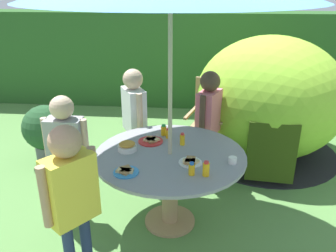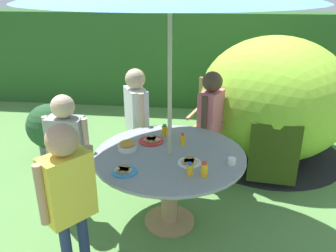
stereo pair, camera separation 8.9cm
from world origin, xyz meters
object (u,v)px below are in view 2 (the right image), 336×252
wooden_chair (213,119)px  juice_bottle_center_front (204,169)px  juice_bottle_far_right (169,133)px  juice_bottle_far_left (190,169)px  juice_bottle_near_left (165,130)px  garden_table (170,170)px  potted_plant (50,129)px  child_in_yellow_shirt (68,187)px  plate_center_back (189,162)px  plate_mid_left (124,171)px  plate_front_edge (151,140)px  dome_tent (273,99)px  child_in_white_shirt (136,110)px  child_in_grey_shirt (67,142)px  cup_near (232,161)px  snack_bowl (127,146)px  juice_bottle_near_right (183,140)px  child_in_pink_shirt (211,113)px

wooden_chair → juice_bottle_center_front: 1.70m
wooden_chair → juice_bottle_far_right: wooden_chair is taller
juice_bottle_far_left → juice_bottle_near_left: bearing=111.6°
garden_table → juice_bottle_near_left: bearing=103.6°
potted_plant → child_in_yellow_shirt: 2.20m
plate_center_back → plate_mid_left: (-0.51, -0.21, -0.00)m
plate_mid_left → juice_bottle_far_right: 0.76m
plate_front_edge → dome_tent: bearing=46.1°
child_in_white_shirt → juice_bottle_center_front: child_in_white_shirt is taller
child_in_grey_shirt → plate_center_back: bearing=-7.9°
juice_bottle_near_left → cup_near: bearing=-40.0°
potted_plant → juice_bottle_far_left: 2.40m
child_in_grey_shirt → snack_bowl: size_ratio=7.26×
juice_bottle_near_right → juice_bottle_near_left: bearing=133.3°
wooden_chair → snack_bowl: wooden_chair is taller
dome_tent → plate_front_edge: dome_tent is taller
snack_bowl → plate_mid_left: bearing=-80.6°
plate_center_back → juice_bottle_far_right: bearing=114.9°
juice_bottle_center_front → cup_near: 0.32m
child_in_pink_shirt → juice_bottle_near_left: size_ratio=11.63×
plate_front_edge → plate_mid_left: bearing=-101.5°
dome_tent → juice_bottle_far_left: bearing=-109.6°
wooden_chair → juice_bottle_center_front: (-0.08, -1.68, 0.22)m
garden_table → child_in_grey_shirt: 0.98m
child_in_white_shirt → wooden_chair: bearing=89.3°
child_in_yellow_shirt → cup_near: (1.16, 0.65, -0.07)m
wooden_chair → plate_center_back: size_ratio=5.36×
juice_bottle_near_left → juice_bottle_near_right: bearing=-46.7°
potted_plant → plate_center_back: (1.85, -1.27, 0.32)m
child_in_pink_shirt → child_in_grey_shirt: bearing=-34.6°
plate_mid_left → dome_tent: bearing=53.7°
juice_bottle_far_right → cup_near: size_ratio=1.45×
potted_plant → juice_bottle_near_left: 1.76m
wooden_chair → child_in_pink_shirt: (-0.04, -0.46, 0.25)m
juice_bottle_near_right → child_in_yellow_shirt: bearing=-126.5°
potted_plant → plate_mid_left: bearing=-47.8°
wooden_chair → child_in_white_shirt: (-0.87, -0.47, 0.25)m
snack_bowl → garden_table: bearing=-4.3°
wooden_chair → juice_bottle_far_right: (-0.44, -0.99, 0.21)m
plate_mid_left → plate_front_edge: bearing=78.5°
juice_bottle_near_left → juice_bottle_far_right: 0.08m
garden_table → plate_front_edge: size_ratio=5.72×
garden_table → juice_bottle_far_right: (-0.05, 0.34, 0.21)m
wooden_chair → juice_bottle_near_left: size_ratio=9.58×
dome_tent → child_in_pink_shirt: bearing=-129.7°
child_in_yellow_shirt → juice_bottle_center_front: bearing=-26.9°
garden_table → plate_front_edge: plate_front_edge is taller
wooden_chair → potted_plant: bearing=-157.5°
snack_bowl → juice_bottle_far_right: 0.46m
juice_bottle_near_left → cup_near: size_ratio=1.56×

